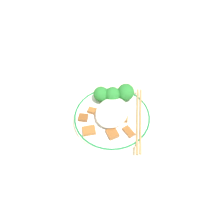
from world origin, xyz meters
TOP-DOWN VIEW (x-y plane):
  - ground_plane at (0.00, 0.00)m, footprint 3.00×3.00m
  - plate at (0.00, 0.00)m, footprint 0.23×0.23m
  - rice_mound at (0.00, 0.00)m, footprint 0.11×0.09m
  - broccoli_back_left at (-0.08, 0.01)m, footprint 0.05×0.05m
  - broccoli_back_center at (-0.05, -0.02)m, footprint 0.05×0.05m
  - broccoli_back_right at (-0.04, -0.06)m, footprint 0.05×0.05m
  - meat_near_front at (0.06, 0.03)m, footprint 0.04×0.04m
  - meat_near_left at (0.08, -0.04)m, footprint 0.04×0.05m
  - meat_near_right at (-0.01, 0.04)m, footprint 0.03×0.03m
  - meat_near_back at (0.01, -0.06)m, footprint 0.02×0.03m
  - meat_on_rice_edge at (0.03, 0.07)m, footprint 0.04×0.04m
  - meat_mid_left at (0.04, -0.07)m, footprint 0.03×0.03m
  - meat_mid_right at (0.02, -0.03)m, footprint 0.03×0.04m
  - chopsticks at (-0.02, 0.08)m, footprint 0.22×0.09m

SIDE VIEW (x-z plane):
  - ground_plane at x=0.00m, z-range 0.00..0.00m
  - plate at x=0.00m, z-range 0.00..0.02m
  - chopsticks at x=-0.02m, z-range 0.02..0.02m
  - meat_on_rice_edge at x=0.03m, z-range 0.02..0.03m
  - meat_near_left at x=0.08m, z-range 0.02..0.03m
  - meat_near_back at x=0.01m, z-range 0.02..0.03m
  - meat_mid_left at x=0.04m, z-range 0.02..0.03m
  - meat_mid_right at x=0.02m, z-range 0.02..0.03m
  - meat_near_front at x=0.06m, z-range 0.02..0.03m
  - meat_near_right at x=-0.01m, z-range 0.02..0.03m
  - rice_mound at x=0.00m, z-range 0.02..0.06m
  - broccoli_back_right at x=-0.04m, z-range 0.02..0.07m
  - broccoli_back_left at x=-0.08m, z-range 0.02..0.08m
  - broccoli_back_center at x=-0.05m, z-range 0.02..0.08m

